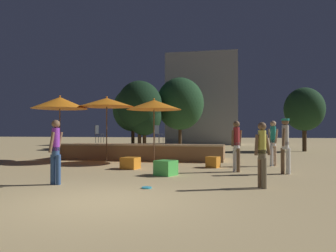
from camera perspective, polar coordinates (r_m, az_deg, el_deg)
ground_plane at (r=6.86m, az=-11.17°, el=-12.72°), size 120.00×120.00×0.00m
wooden_deck at (r=16.50m, az=-4.74°, el=-4.49°), size 8.25×2.60×0.79m
patio_umbrella_0 at (r=14.60m, az=-2.45°, el=3.70°), size 2.45×2.45×2.86m
patio_umbrella_1 at (r=15.31m, az=-10.62°, el=4.07°), size 2.51×2.51×3.00m
patio_umbrella_2 at (r=16.11m, az=-18.31°, el=3.83°), size 2.58×2.58×3.06m
cube_seat_0 at (r=12.74m, az=7.84°, el=-6.24°), size 0.56×0.56×0.42m
cube_seat_1 at (r=10.45m, az=-0.39°, el=-7.29°), size 0.75×0.75×0.47m
cube_seat_2 at (r=12.28m, az=-6.57°, el=-6.43°), size 0.67×0.67×0.43m
person_0 at (r=9.12m, az=-18.98°, el=-3.89°), size 0.29×0.55×1.70m
person_1 at (r=11.37m, az=19.77°, el=-2.62°), size 0.30×0.52×1.82m
person_2 at (r=8.42m, az=16.07°, el=-4.54°), size 0.44×0.30×1.63m
person_3 at (r=13.75m, az=17.84°, el=-2.50°), size 0.40×0.46×1.81m
person_4 at (r=11.50m, az=11.84°, el=-3.07°), size 0.40×0.37×1.75m
bistro_chair_0 at (r=16.86m, az=-1.80°, el=-1.08°), size 0.46×0.46×0.90m
bistro_chair_1 at (r=17.37m, az=-12.07°, el=-1.06°), size 0.40×0.40×0.90m
frisbee_disc at (r=8.18m, az=-3.72°, el=-10.66°), size 0.25×0.25×0.03m
background_tree_0 at (r=25.35m, az=-4.12°, el=1.61°), size 2.65×2.65×3.95m
background_tree_1 at (r=27.12m, az=-6.13°, el=2.87°), size 3.29×3.29×4.97m
background_tree_2 at (r=27.44m, az=2.11°, el=3.89°), size 3.98×3.98×5.86m
background_tree_3 at (r=25.39m, az=-4.98°, el=3.57°), size 3.47×3.47×5.27m
background_tree_4 at (r=24.16m, az=22.64°, el=2.70°), size 2.68×2.68×4.36m
distant_building at (r=34.74m, az=6.07°, el=4.54°), size 7.23×4.37×9.30m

